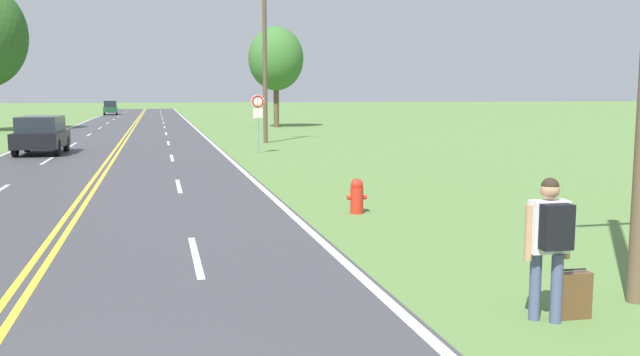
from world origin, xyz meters
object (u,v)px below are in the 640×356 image
Objects in this scene: traffic_sign at (258,109)px; tree_mid_treeline at (276,59)px; hitchhiker_person at (550,235)px; fire_hydrant at (357,196)px; car_dark_green_suv_mid_near at (110,107)px; car_black_suv_approaching at (41,134)px; suitcase at (573,295)px.

traffic_sign is 0.33× the size of tree_mid_treeline.
hitchhiker_person is 2.16× the size of fire_hydrant.
car_dark_green_suv_mid_near reaches higher than hitchhiker_person.
car_dark_green_suv_mid_near is (-10.28, 59.90, -1.10)m from traffic_sign.
tree_mid_treeline is 1.99× the size of car_black_suv_approaching.
hitchhiker_person is 7.76m from fire_hydrant.
car_dark_green_suv_mid_near is (-15.25, 36.28, -4.57)m from tree_mid_treeline.
hitchhiker_person reaches higher than suitcase.
car_black_suv_approaching is (-14.63, -21.77, -4.59)m from tree_mid_treeline.
hitchhiker_person reaches higher than car_black_suv_approaching.
tree_mid_treeline is at bearing -159.74° from car_dark_green_suv_mid_near.
tree_mid_treeline is at bearing -32.33° from car_black_suv_approaching.
car_dark_green_suv_mid_near reaches higher than fire_hydrant.
fire_hydrant is 16.30m from traffic_sign.
suitcase is at bearing -175.26° from car_dark_green_suv_mid_near.
tree_mid_treeline reaches higher than car_black_suv_approaching.
traffic_sign reaches higher than hitchhiker_person.
traffic_sign is at bearing -101.87° from tree_mid_treeline.
traffic_sign is 0.67× the size of car_dark_green_suv_mid_near.
tree_mid_treeline is 2.00× the size of car_dark_green_suv_mid_near.
fire_hydrant is (-0.10, 7.73, -0.67)m from hitchhiker_person.
hitchhiker_person is 0.43× the size of car_black_suv_approaching.
tree_mid_treeline reaches higher than traffic_sign.
suitcase is 0.08× the size of tree_mid_treeline.
hitchhiker_person is 0.44× the size of car_dark_green_suv_mid_near.
hitchhiker_person is at bearing -175.53° from car_dark_green_suv_mid_near.
car_black_suv_approaching is at bearing -123.90° from tree_mid_treeline.
suitcase is 84.48m from car_dark_green_suv_mid_near.
hitchhiker_person is 0.65× the size of traffic_sign.
car_black_suv_approaching is at bearing 23.42° from suitcase.
car_black_suv_approaching is 1.00× the size of car_dark_green_suv_mid_near.
suitcase is 23.96m from traffic_sign.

